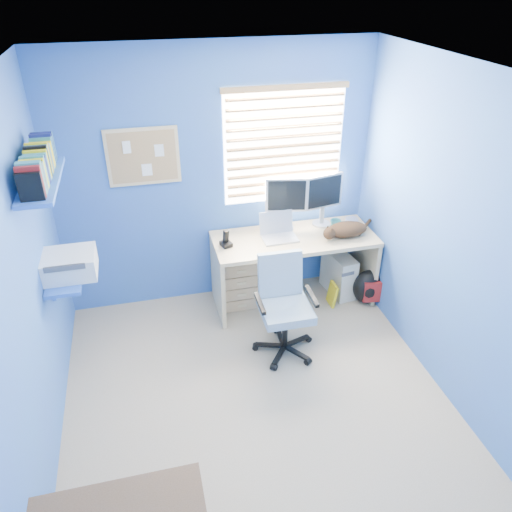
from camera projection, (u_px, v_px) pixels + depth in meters
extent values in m
cube|color=tan|center=(257.00, 400.00, 4.01)|extent=(3.00, 3.20, 0.00)
cube|color=white|center=(258.00, 75.00, 2.74)|extent=(3.00, 3.20, 0.00)
cube|color=#385AB3|center=(217.00, 181.00, 4.71)|extent=(3.00, 0.01, 2.50)
cube|color=#385AB3|center=(352.00, 469.00, 2.04)|extent=(3.00, 0.01, 2.50)
cube|color=#385AB3|center=(21.00, 299.00, 3.07)|extent=(0.01, 3.20, 2.50)
cube|color=#385AB3|center=(454.00, 242.00, 3.68)|extent=(0.01, 3.20, 2.50)
cube|color=tan|center=(293.00, 269.00, 5.01)|extent=(1.58, 0.65, 0.74)
cube|color=silver|center=(280.00, 229.00, 4.74)|extent=(0.33, 0.27, 0.22)
cube|color=silver|center=(285.00, 204.00, 4.84)|extent=(0.42, 0.20, 0.54)
cube|color=silver|center=(323.00, 200.00, 4.92)|extent=(0.42, 0.20, 0.54)
cube|color=black|center=(226.00, 238.00, 4.63)|extent=(0.12, 0.13, 0.17)
imported|color=teal|center=(335.00, 225.00, 4.94)|extent=(0.10, 0.09, 0.10)
cylinder|color=silver|center=(351.00, 222.00, 5.03)|extent=(0.13, 0.13, 0.07)
ellipsoid|color=black|center=(347.00, 229.00, 4.81)|extent=(0.45, 0.32, 0.14)
cube|color=beige|center=(339.00, 273.00, 5.22)|extent=(0.25, 0.46, 0.45)
cube|color=#CEAE84|center=(239.00, 281.00, 5.01)|extent=(0.35, 0.28, 0.54)
cube|color=yellow|center=(332.00, 294.00, 5.07)|extent=(0.03, 0.17, 0.24)
ellipsoid|color=black|center=(368.00, 287.00, 5.07)|extent=(0.36, 0.30, 0.38)
cylinder|color=black|center=(284.00, 348.00, 4.50)|extent=(0.53, 0.53, 0.06)
cylinder|color=black|center=(285.00, 330.00, 4.39)|extent=(0.05, 0.05, 0.36)
cube|color=#87AEC8|center=(286.00, 310.00, 4.28)|extent=(0.43, 0.43, 0.08)
cube|color=#87AEC8|center=(280.00, 274.00, 4.33)|extent=(0.39, 0.07, 0.41)
cube|color=white|center=(284.00, 145.00, 4.68)|extent=(1.15, 0.01, 1.10)
cube|color=#B47B46|center=(285.00, 146.00, 4.66)|extent=(1.10, 0.03, 1.00)
cube|color=tan|center=(143.00, 157.00, 4.41)|extent=(0.64, 0.02, 0.52)
cube|color=tan|center=(143.00, 157.00, 4.40)|extent=(0.58, 0.01, 0.46)
cube|color=blue|center=(65.00, 277.00, 3.89)|extent=(0.26, 0.55, 0.03)
cube|color=silver|center=(68.00, 264.00, 3.84)|extent=(0.42, 0.34, 0.18)
cube|color=blue|center=(41.00, 181.00, 3.48)|extent=(0.24, 0.90, 0.03)
cube|color=navy|center=(36.00, 164.00, 3.41)|extent=(0.15, 0.80, 0.22)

